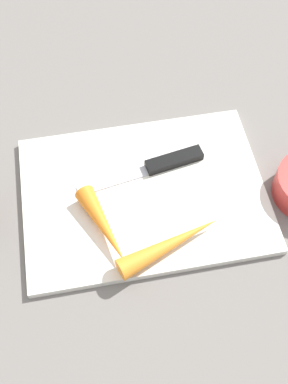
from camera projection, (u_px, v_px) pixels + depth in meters
name	position (u px, v px, depth m)	size (l,w,h in m)	color
ground_plane	(144.00, 196.00, 0.73)	(1.40, 1.40, 0.00)	slate
cutting_board	(144.00, 194.00, 0.72)	(0.36, 0.26, 0.01)	silver
knife	(166.00, 163.00, 0.74)	(0.20, 0.05, 0.01)	#B7B7BC
carrot_short	(104.00, 226.00, 0.67)	(0.03, 0.03, 0.13)	orange
carrot_long	(171.00, 244.00, 0.65)	(0.03, 0.03, 0.16)	orange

